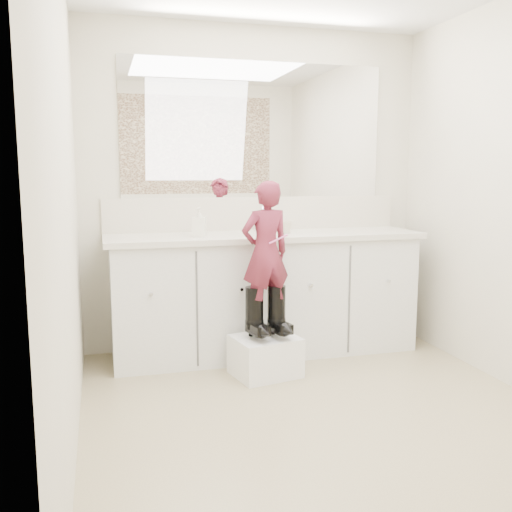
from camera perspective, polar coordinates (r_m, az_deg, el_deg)
name	(u,v)px	position (r m, az deg, el deg)	size (l,w,h in m)	color
floor	(328,420)	(3.24, 7.18, -15.96)	(3.00, 3.00, 0.00)	#928060
wall_back	(255,189)	(4.37, -0.11, 6.71)	(2.60, 2.60, 0.00)	beige
wall_left	(65,202)	(2.72, -18.58, 5.15)	(3.00, 3.00, 0.00)	beige
vanity_cabinet	(265,296)	(4.21, 0.88, -4.02)	(2.20, 0.55, 0.85)	silver
countertop	(265,236)	(4.12, 0.96, 1.99)	(2.28, 0.58, 0.04)	beige
backsplash	(255,213)	(4.37, -0.06, 4.28)	(2.28, 0.03, 0.25)	beige
mirror	(255,130)	(4.37, -0.07, 12.48)	(2.00, 0.02, 1.00)	white
faucet	(259,224)	(4.27, 0.34, 3.17)	(0.08, 0.08, 0.10)	silver
cup	(286,227)	(4.15, 3.02, 2.92)	(0.09, 0.09, 0.09)	beige
soap_bottle	(199,222)	(3.94, -5.71, 3.40)	(0.09, 0.09, 0.20)	white
step_stool	(265,356)	(3.81, 0.94, -9.98)	(0.41, 0.34, 0.26)	white
boot_left	(254,313)	(3.71, -0.17, -5.68)	(0.12, 0.23, 0.34)	black
boot_right	(276,311)	(3.75, 2.05, -5.53)	(0.12, 0.23, 0.34)	black
toddler	(266,253)	(3.65, 0.96, 0.33)	(0.33, 0.22, 0.92)	#AB344D
toothbrush	(278,239)	(3.61, 2.25, 1.70)	(0.01, 0.01, 0.14)	#E759A1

